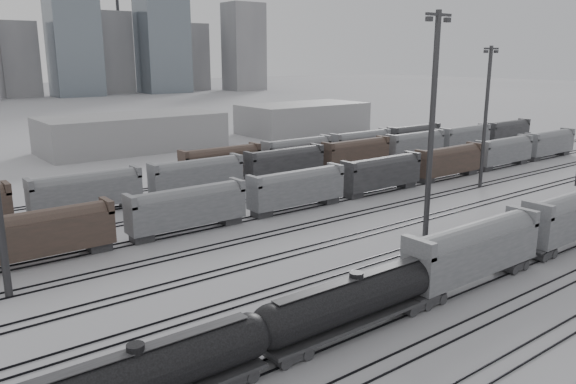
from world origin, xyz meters
TOP-DOWN VIEW (x-y plane):
  - ground at (0.00, 0.00)m, footprint 900.00×900.00m
  - tracks at (0.00, 17.50)m, footprint 220.00×71.50m
  - tank_car_a at (-28.38, 1.00)m, footprint 18.71×3.12m
  - tank_car_b at (-10.63, 1.00)m, footprint 19.19×3.20m
  - hopper_car_a at (4.51, 1.00)m, footprint 16.67×3.31m
  - hopper_car_b at (23.46, 1.00)m, footprint 16.91×3.36m
  - light_mast_c at (12.97, 13.30)m, footprint 4.16×0.67m
  - light_mast_d at (40.58, 24.52)m, footprint 3.62×0.58m
  - bg_string_near at (8.00, 32.00)m, footprint 151.00×3.00m
  - bg_string_mid at (18.00, 48.00)m, footprint 151.00×3.00m
  - bg_string_far at (35.50, 56.00)m, footprint 66.00×3.00m
  - warehouse_mid at (10.00, 95.00)m, footprint 40.00×18.00m
  - warehouse_right at (60.00, 95.00)m, footprint 35.00×18.00m

SIDE VIEW (x-z plane):
  - ground at x=0.00m, z-range 0.00..0.00m
  - tracks at x=0.00m, z-range 0.00..0.16m
  - tank_car_a at x=-28.38m, z-range 0.36..4.99m
  - tank_car_b at x=-10.63m, z-range 0.37..5.12m
  - bg_string_far at x=35.50m, z-range 0.00..5.60m
  - bg_string_near at x=8.00m, z-range 0.00..5.60m
  - bg_string_mid at x=18.00m, z-range 0.00..5.60m
  - hopper_car_a at x=4.51m, z-range 0.70..6.66m
  - hopper_car_b at x=23.46m, z-range 0.71..6.76m
  - warehouse_mid at x=10.00m, z-range 0.00..8.00m
  - warehouse_right at x=60.00m, z-range 0.00..8.00m
  - light_mast_d at x=40.58m, z-range 0.69..23.28m
  - light_mast_c at x=12.97m, z-range 0.79..26.78m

